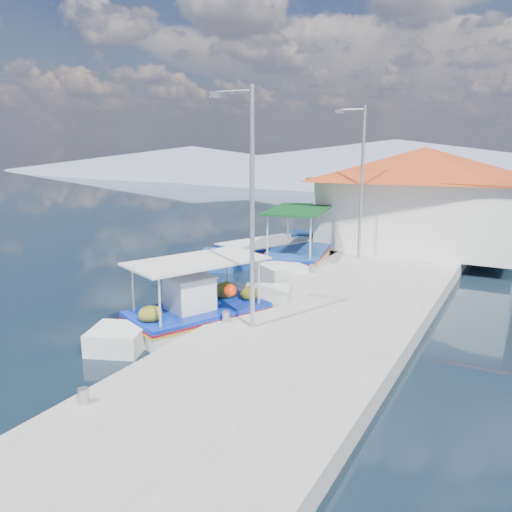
% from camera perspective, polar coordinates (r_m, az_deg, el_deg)
% --- Properties ---
extents(ground, '(160.00, 160.00, 0.00)m').
position_cam_1_polar(ground, '(15.16, -19.86, -8.47)').
color(ground, black).
rests_on(ground, ground).
extents(quay, '(5.00, 44.00, 0.50)m').
position_cam_1_polar(quay, '(16.81, 10.11, -4.93)').
color(quay, '#AAA69F').
rests_on(quay, ground).
extents(bollards, '(0.20, 17.20, 0.30)m').
position_cam_1_polar(bollards, '(16.77, 2.52, -3.36)').
color(bollards, '#A5A8AD').
rests_on(bollards, quay).
extents(main_caique, '(3.69, 6.18, 2.22)m').
position_cam_1_polar(main_caique, '(15.00, -6.23, -6.25)').
color(main_caique, silver).
rests_on(main_caique, ground).
extents(caique_green_canopy, '(3.05, 7.20, 2.74)m').
position_cam_1_polar(caique_green_canopy, '(22.02, 4.69, -0.18)').
color(caique_green_canopy, silver).
rests_on(caique_green_canopy, ground).
extents(caique_blue_hull, '(3.84, 6.52, 1.26)m').
position_cam_1_polar(caique_blue_hull, '(23.29, 0.97, 0.40)').
color(caique_blue_hull, navy).
rests_on(caique_blue_hull, ground).
extents(harbor_building, '(10.49, 10.49, 4.40)m').
position_cam_1_polar(harbor_building, '(24.85, 17.57, 6.27)').
color(harbor_building, white).
rests_on(harbor_building, quay).
extents(lamp_post_near, '(1.21, 0.14, 6.00)m').
position_cam_1_polar(lamp_post_near, '(12.99, -0.78, 6.40)').
color(lamp_post_near, '#A5A8AD').
rests_on(lamp_post_near, quay).
extents(lamp_post_far, '(1.21, 0.14, 6.00)m').
position_cam_1_polar(lamp_post_far, '(21.29, 11.17, 8.57)').
color(lamp_post_far, '#A5A8AD').
rests_on(lamp_post_far, quay).
extents(mountain_ridge, '(171.40, 96.00, 5.50)m').
position_cam_1_polar(mountain_ridge, '(65.51, 24.76, 8.62)').
color(mountain_ridge, gray).
rests_on(mountain_ridge, ground).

